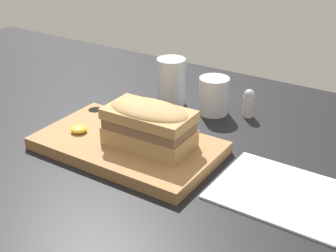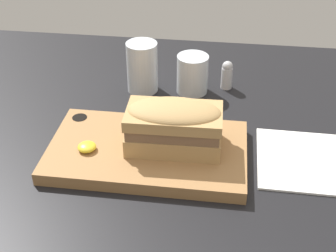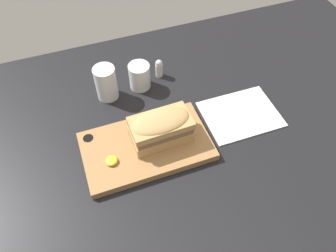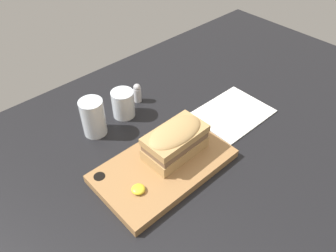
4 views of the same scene
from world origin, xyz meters
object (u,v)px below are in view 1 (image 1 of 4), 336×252
serving_board (128,145)px  wine_glass (214,98)px  napkin (283,193)px  salt_shaker (249,103)px  sandwich (149,123)px  water_glass (171,85)px

serving_board → wine_glass: size_ratio=4.14×
napkin → salt_shaker: bearing=125.1°
salt_shaker → sandwich: bearing=-107.9°
water_glass → wine_glass: (10.65, 0.77, -1.07)cm
sandwich → napkin: size_ratio=0.74×
sandwich → water_glass: size_ratio=1.49×
water_glass → wine_glass: size_ratio=1.32×
serving_board → salt_shaker: (12.96, 26.56, 2.09)cm
sandwich → napkin: bearing=3.3°
serving_board → sandwich: 7.33cm
serving_board → water_glass: 24.07cm
napkin → serving_board: bearing=-175.9°
wine_glass → napkin: (24.43, -21.92, -3.45)cm
water_glass → salt_shaker: (17.93, 3.28, -1.49)cm
wine_glass → salt_shaker: bearing=19.0°
napkin → sandwich: bearing=-176.7°
water_glass → wine_glass: bearing=4.2°
serving_board → napkin: serving_board is taller
water_glass → napkin: size_ratio=0.49×
napkin → salt_shaker: (-17.15, 24.43, 3.03)cm
salt_shaker → water_glass: bearing=-169.6°
sandwich → water_glass: bearing=112.9°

